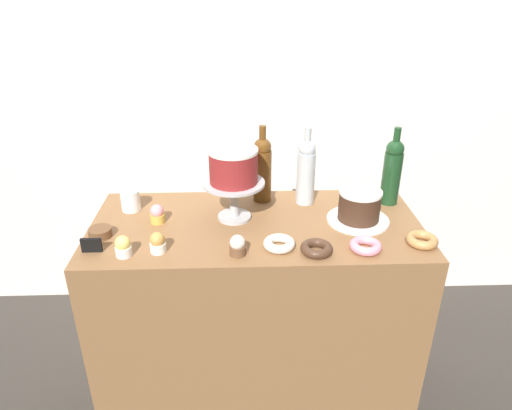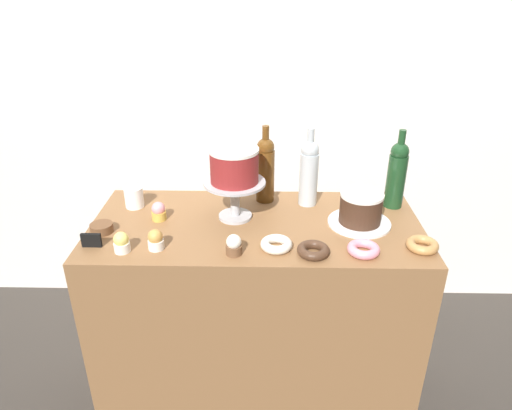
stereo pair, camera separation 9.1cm
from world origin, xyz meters
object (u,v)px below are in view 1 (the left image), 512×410
Objects in this scene: wine_bottle_green at (392,171)px; donut_maple at (422,240)px; white_layer_cake at (233,166)px; price_sign_chalkboard at (91,245)px; cupcake_vanilla at (238,246)px; cake_stand_pedestal at (234,194)px; wine_bottle_amber at (262,168)px; wine_bottle_clear at (306,170)px; chocolate_round_cake at (359,205)px; cupcake_caramel at (158,243)px; donut_chocolate at (316,248)px; coffee_cup_ceramic at (130,200)px; cupcake_lemon at (123,247)px; cupcake_strawberry at (157,214)px; donut_pink at (366,246)px; donut_sugar at (279,244)px; cookie_stack at (100,232)px.

wine_bottle_green is 2.91× the size of donut_maple.
white_layer_cake is 0.58m from price_sign_chalkboard.
cupcake_vanilla is (0.01, -0.27, -0.19)m from white_layer_cake.
cake_stand_pedestal is at bearing 25.20° from price_sign_chalkboard.
wine_bottle_clear is at bearing -9.52° from wine_bottle_amber.
chocolate_round_cake reaches higher than cupcake_caramel.
donut_chocolate is 1.32× the size of coffee_cup_ceramic.
wine_bottle_clear is 2.91× the size of donut_chocolate.
white_layer_cake is at bearing 42.31° from cupcake_caramel.
wine_bottle_clear reaches higher than cupcake_lemon.
cake_stand_pedestal is 3.19× the size of cupcake_caramel.
price_sign_chalkboard is (-1.16, -0.01, 0.01)m from donut_maple.
cupcake_strawberry reaches higher than donut_maple.
donut_pink is (0.75, -0.23, -0.02)m from cupcake_strawberry.
cupcake_caramel is 0.66× the size of donut_sugar.
cupcake_vanilla is 0.39m from cupcake_lemon.
cake_stand_pedestal is at bearing 4.55° from cupcake_strawberry.
chocolate_round_cake is 1.44× the size of donut_pink.
cupcake_lemon reaches higher than donut_sugar.
white_layer_cake reaches higher than donut_sugar.
donut_sugar is (0.16, -0.23, -0.20)m from white_layer_cake.
wine_bottle_green is at bearing -4.75° from wine_bottle_amber.
wine_bottle_amber is 4.38× the size of cupcake_vanilla.
cupcake_strawberry is (-0.41, -0.18, -0.11)m from wine_bottle_amber.
donut_maple is (1.04, 0.04, -0.02)m from cupcake_lemon.
white_layer_cake is 1.66× the size of donut_sugar.
cupcake_caramel is 0.23m from price_sign_chalkboard.
cookie_stack is (-0.19, -0.10, -0.02)m from cupcake_strawberry.
coffee_cup_ceramic is (-0.12, 0.11, 0.01)m from cupcake_strawberry.
donut_maple is at bearing -43.41° from wine_bottle_clear.
donut_pink is (0.44, 0.01, -0.02)m from cupcake_vanilla.
cupcake_vanilla is (-0.11, -0.43, -0.11)m from wine_bottle_amber.
cake_stand_pedestal is at bearing -11.72° from coffee_cup_ceramic.
cupcake_lemon is 1.00× the size of cupcake_caramel.
cake_stand_pedestal is 0.29m from donut_sugar.
donut_pink is at bearing -67.05° from wine_bottle_clear.
chocolate_round_cake is 0.50× the size of wine_bottle_clear.
chocolate_round_cake is 0.30m from donut_chocolate.
wine_bottle_green is 1.09m from cupcake_lemon.
coffee_cup_ceramic is (-1.07, -0.03, -0.10)m from wine_bottle_green.
donut_pink is at bearing -16.95° from cupcake_strawberry.
wine_bottle_clear reaches higher than donut_chocolate.
cake_stand_pedestal is 0.73× the size of wine_bottle_green.
cookie_stack is at bearing 169.88° from donut_chocolate.
wine_bottle_amber reaches higher than cake_stand_pedestal.
cake_stand_pedestal is at bearing 92.53° from cupcake_vanilla.
donut_maple is at bearing 0.46° from price_sign_chalkboard.
donut_maple is 1.16m from price_sign_chalkboard.
wine_bottle_clear is 2.91× the size of donut_sugar.
donut_chocolate and donut_sugar have the same top height.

